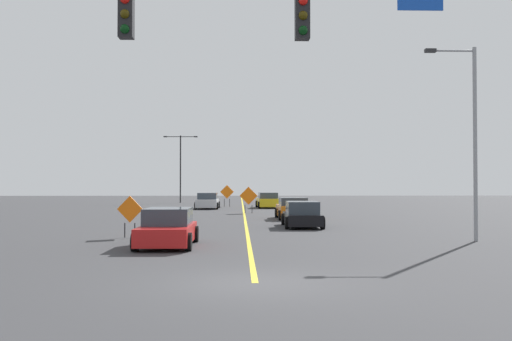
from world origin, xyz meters
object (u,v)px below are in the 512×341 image
at_px(street_lamp_near_left, 471,133).
at_px(construction_sign_left_shoulder, 227,193).
at_px(car_black_far, 302,215).
at_px(construction_sign_right_lane, 249,197).
at_px(street_lamp_near_right, 180,162).
at_px(car_orange_passing, 293,209).
at_px(car_silver_mid, 207,201).
at_px(traffic_signal_assembly, 125,47).
at_px(car_red_near, 168,228).
at_px(construction_sign_median_near, 130,211).
at_px(car_yellow_distant, 268,201).

relative_size(street_lamp_near_left, construction_sign_left_shoulder, 3.62).
distance_m(construction_sign_left_shoulder, car_black_far, 27.37).
distance_m(construction_sign_right_lane, car_black_far, 14.36).
xyz_separation_m(street_lamp_near_right, car_orange_passing, (10.59, -31.45, -4.18)).
bearing_deg(car_silver_mid, construction_sign_right_lane, -65.62).
xyz_separation_m(traffic_signal_assembly, car_silver_mid, (-0.24, 39.27, -4.85)).
xyz_separation_m(street_lamp_near_left, car_orange_passing, (-5.88, 14.65, -3.71)).
distance_m(car_orange_passing, car_red_near, 17.23).
relative_size(construction_sign_left_shoulder, car_silver_mid, 0.53).
bearing_deg(car_black_far, construction_sign_left_shoulder, 99.67).
bearing_deg(construction_sign_left_shoulder, car_orange_passing, -76.67).
xyz_separation_m(street_lamp_near_left, car_red_near, (-12.06, -1.44, -3.72)).
height_order(street_lamp_near_right, car_silver_mid, street_lamp_near_right).
bearing_deg(construction_sign_median_near, car_black_far, 35.40).
distance_m(street_lamp_near_right, construction_sign_left_shoulder, 13.29).
xyz_separation_m(street_lamp_near_right, car_red_near, (4.41, -47.54, -4.19)).
bearing_deg(car_red_near, street_lamp_near_right, 95.30).
distance_m(construction_sign_left_shoulder, construction_sign_right_lane, 13.02).
distance_m(traffic_signal_assembly, construction_sign_median_near, 12.39).
height_order(street_lamp_near_left, car_silver_mid, street_lamp_near_left).
bearing_deg(construction_sign_left_shoulder, construction_sign_right_lane, -81.36).
height_order(construction_sign_left_shoulder, car_yellow_distant, construction_sign_left_shoulder).
height_order(construction_sign_median_near, car_black_far, construction_sign_median_near).
distance_m(car_silver_mid, car_red_near, 31.27).
bearing_deg(construction_sign_median_near, car_red_near, -58.90).
height_order(construction_sign_median_near, car_red_near, construction_sign_median_near).
relative_size(street_lamp_near_left, car_orange_passing, 1.82).
bearing_deg(construction_sign_right_lane, street_lamp_near_left, -68.31).
distance_m(traffic_signal_assembly, car_black_far, 18.82).
height_order(construction_sign_median_near, car_silver_mid, construction_sign_median_near).
relative_size(traffic_signal_assembly, construction_sign_median_near, 6.98).
relative_size(car_orange_passing, car_yellow_distant, 1.03).
height_order(traffic_signal_assembly, construction_sign_left_shoulder, traffic_signal_assembly).
relative_size(street_lamp_near_left, construction_sign_right_lane, 3.80).
bearing_deg(street_lamp_near_left, car_orange_passing, 111.87).
relative_size(construction_sign_median_near, construction_sign_left_shoulder, 0.83).
height_order(street_lamp_near_right, car_yellow_distant, street_lamp_near_right).
distance_m(street_lamp_near_left, car_red_near, 12.70).
xyz_separation_m(traffic_signal_assembly, construction_sign_median_near, (-2.03, 11.40, -4.42)).
bearing_deg(street_lamp_near_right, construction_sign_left_shoulder, -62.92).
xyz_separation_m(construction_sign_right_lane, car_red_near, (-3.39, -23.23, -0.63)).
height_order(traffic_signal_assembly, street_lamp_near_left, street_lamp_near_left).
bearing_deg(car_black_far, car_silver_mid, 105.84).
relative_size(traffic_signal_assembly, street_lamp_near_left, 1.60).
distance_m(street_lamp_near_right, car_black_far, 40.01).
height_order(street_lamp_near_left, construction_sign_median_near, street_lamp_near_left).
bearing_deg(car_black_far, car_yellow_distant, 91.53).
bearing_deg(construction_sign_left_shoulder, street_lamp_near_left, -72.96).
relative_size(traffic_signal_assembly, car_black_far, 2.79).
relative_size(traffic_signal_assembly, car_yellow_distant, 2.99).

